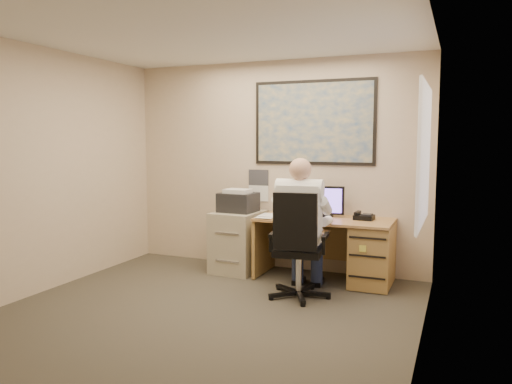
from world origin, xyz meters
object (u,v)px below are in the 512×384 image
at_px(desk, 352,245).
at_px(person, 300,228).
at_px(filing_cabinet, 238,236).
at_px(office_chair, 297,267).

xyz_separation_m(desk, person, (-0.41, -0.73, 0.30)).
bearing_deg(desk, person, -119.36).
distance_m(filing_cabinet, person, 1.29).
distance_m(desk, person, 0.89).
distance_m(desk, office_chair, 0.92).
distance_m(filing_cabinet, office_chair, 1.30).
bearing_deg(filing_cabinet, office_chair, -33.33).
height_order(filing_cabinet, office_chair, office_chair).
relative_size(desk, filing_cabinet, 1.51).
bearing_deg(office_chair, filing_cabinet, 135.40).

